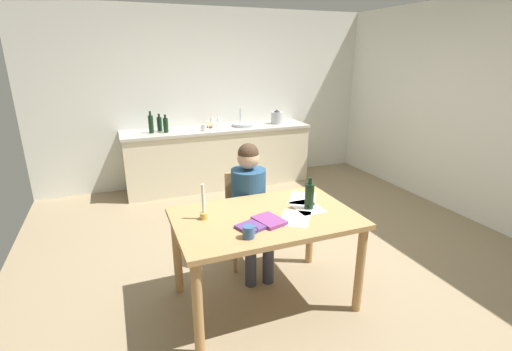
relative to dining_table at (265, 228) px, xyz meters
The scene contains 24 objects.
ground_plane 1.02m from the dining_table, 54.80° to the left, with size 5.20×5.20×0.04m, color #937F60.
wall_back 3.32m from the dining_table, 82.21° to the left, with size 5.20×0.12×2.60m, color silver.
wall_right 3.17m from the dining_table, 11.63° to the left, with size 0.12×5.20×2.60m, color silver.
kitchen_counter 2.91m from the dining_table, 81.24° to the left, with size 2.79×0.64×0.90m.
dining_table is the anchor object (origin of this frame).
chair_at_table 0.71m from the dining_table, 82.16° to the left, with size 0.44×0.44×0.87m.
person_seated 0.54m from the dining_table, 81.49° to the left, with size 0.36×0.61×1.19m.
coffee_mug 0.40m from the dining_table, 129.80° to the right, with size 0.11×0.08×0.09m.
candlestick 0.50m from the dining_table, 165.68° to the left, with size 0.06×0.06×0.28m.
book_magazine 0.17m from the dining_table, 98.39° to the right, with size 0.17×0.24×0.03m, color #823A7D.
book_cookery 0.27m from the dining_table, 138.05° to the right, with size 0.17×0.17×0.02m, color #5E3679.
paper_letter 0.26m from the dining_table, 33.04° to the right, with size 0.21×0.30×0.00m, color white.
paper_bill 0.50m from the dining_table, 25.10° to the left, with size 0.21×0.30×0.00m, color white.
paper_envelope 0.39m from the dining_table, ahead, with size 0.21×0.30×0.00m, color white.
wine_bottle_on_table 0.44m from the dining_table, ahead, with size 0.07×0.07×0.26m.
sink_unit 3.01m from the dining_table, 73.44° to the left, with size 0.36×0.36×0.24m.
bottle_oil 2.91m from the dining_table, 100.39° to the left, with size 0.07×0.07×0.30m.
bottle_vinegar 2.98m from the dining_table, 97.61° to the left, with size 0.07×0.07×0.25m.
bottle_wine_red 2.85m from the dining_table, 96.61° to the left, with size 0.07×0.07×0.25m.
mixing_bowl 2.97m from the dining_table, 84.10° to the left, with size 0.19×0.19×0.09m, color tan.
stovetop_kettle 3.21m from the dining_table, 63.91° to the left, with size 0.18×0.18×0.22m.
wine_glass_near_sink 3.08m from the dining_table, 80.65° to the left, with size 0.07×0.07×0.15m.
wine_glass_by_kettle 3.06m from the dining_table, 82.59° to the left, with size 0.07×0.07×0.15m.
teacup_on_counter 2.74m from the dining_table, 85.80° to the left, with size 0.11×0.07×0.10m.
Camera 1 is at (-1.45, -3.00, 1.95)m, focal length 25.74 mm.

